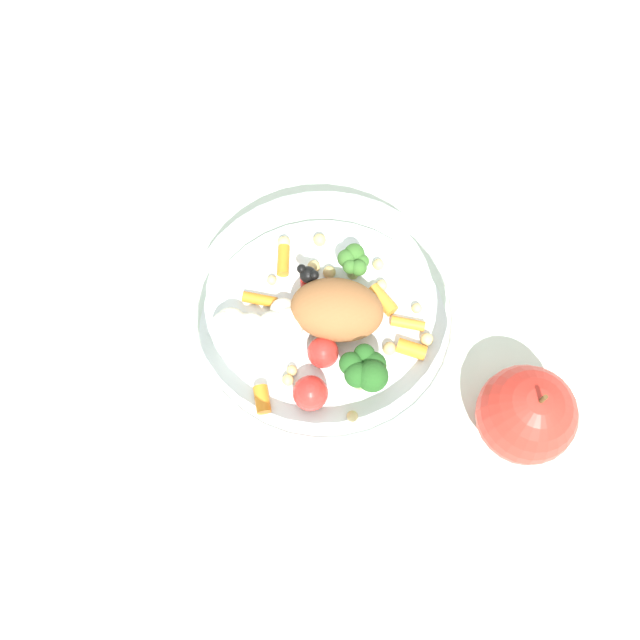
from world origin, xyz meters
name	(u,v)px	position (x,y,z in m)	size (l,w,h in m)	color
ground_plane	(331,340)	(0.00, 0.00, 0.00)	(2.40, 2.40, 0.00)	silver
food_container	(316,321)	(0.00, 0.01, 0.03)	(0.23, 0.23, 0.07)	white
loose_apple	(522,414)	(-0.07, -0.16, 0.04)	(0.08, 0.08, 0.09)	red
folded_napkin	(107,280)	(0.04, 0.21, 0.00)	(0.10, 0.14, 0.01)	white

